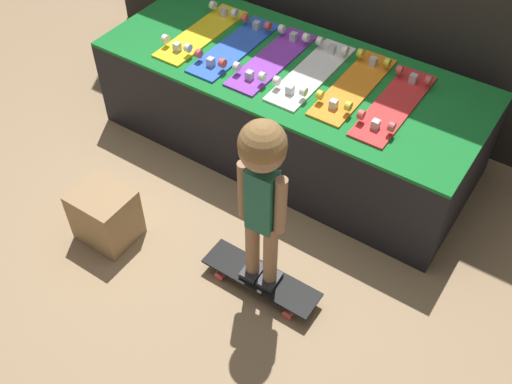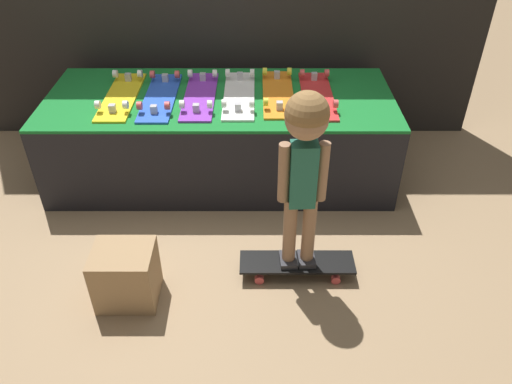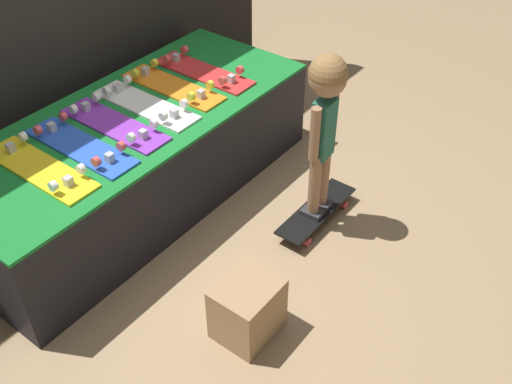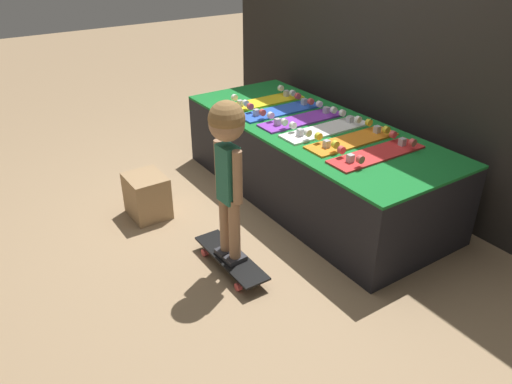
{
  "view_description": "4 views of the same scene",
  "coord_description": "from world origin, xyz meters",
  "px_view_note": "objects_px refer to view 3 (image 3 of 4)",
  "views": [
    {
      "loc": [
        1.47,
        -2.02,
        2.67
      ],
      "look_at": [
        0.21,
        -0.14,
        0.28
      ],
      "focal_mm": 42.0,
      "sensor_mm": 36.0,
      "label": 1
    },
    {
      "loc": [
        0.25,
        -2.52,
        2.08
      ],
      "look_at": [
        0.24,
        -0.2,
        0.37
      ],
      "focal_mm": 35.0,
      "sensor_mm": 36.0,
      "label": 2
    },
    {
      "loc": [
        -1.96,
        -1.87,
        2.52
      ],
      "look_at": [
        0.14,
        -0.27,
        0.35
      ],
      "focal_mm": 42.0,
      "sensor_mm": 36.0,
      "label": 3
    },
    {
      "loc": [
        2.74,
        -1.79,
        2.0
      ],
      "look_at": [
        0.24,
        -0.13,
        0.35
      ],
      "focal_mm": 35.0,
      "sensor_mm": 36.0,
      "label": 4
    }
  ],
  "objects_px": {
    "skateboard_red_on_rack": "(203,71)",
    "child": "(325,108)",
    "storage_box": "(247,309)",
    "skateboard_purple_on_rack": "(114,123)",
    "skateboard_orange_on_rack": "(173,86)",
    "skateboard_yellow_on_rack": "(39,167)",
    "skateboard_blue_on_rack": "(80,145)",
    "skateboard_on_floor": "(316,212)",
    "skateboard_white_on_rack": "(145,104)"
  },
  "relations": [
    {
      "from": "skateboard_yellow_on_rack",
      "to": "skateboard_blue_on_rack",
      "type": "xyz_separation_m",
      "value": [
        0.26,
        -0.01,
        0.0
      ]
    },
    {
      "from": "skateboard_orange_on_rack",
      "to": "skateboard_purple_on_rack",
      "type": "bearing_deg",
      "value": -176.24
    },
    {
      "from": "skateboard_purple_on_rack",
      "to": "skateboard_white_on_rack",
      "type": "bearing_deg",
      "value": 2.66
    },
    {
      "from": "storage_box",
      "to": "skateboard_on_floor",
      "type": "bearing_deg",
      "value": 10.99
    },
    {
      "from": "skateboard_red_on_rack",
      "to": "skateboard_orange_on_rack",
      "type": "bearing_deg",
      "value": 174.3
    },
    {
      "from": "skateboard_yellow_on_rack",
      "to": "skateboard_purple_on_rack",
      "type": "bearing_deg",
      "value": 0.6
    },
    {
      "from": "skateboard_purple_on_rack",
      "to": "skateboard_white_on_rack",
      "type": "relative_size",
      "value": 1.0
    },
    {
      "from": "skateboard_yellow_on_rack",
      "to": "skateboard_blue_on_rack",
      "type": "bearing_deg",
      "value": -2.63
    },
    {
      "from": "skateboard_red_on_rack",
      "to": "child",
      "type": "xyz_separation_m",
      "value": [
        -0.18,
        -1.04,
        0.19
      ]
    },
    {
      "from": "skateboard_yellow_on_rack",
      "to": "skateboard_white_on_rack",
      "type": "xyz_separation_m",
      "value": [
        0.79,
        0.02,
        0.0
      ]
    },
    {
      "from": "storage_box",
      "to": "skateboard_purple_on_rack",
      "type": "bearing_deg",
      "value": 75.61
    },
    {
      "from": "skateboard_purple_on_rack",
      "to": "skateboard_on_floor",
      "type": "xyz_separation_m",
      "value": [
        0.61,
        -1.04,
        -0.55
      ]
    },
    {
      "from": "skateboard_purple_on_rack",
      "to": "skateboard_white_on_rack",
      "type": "height_order",
      "value": "same"
    },
    {
      "from": "skateboard_red_on_rack",
      "to": "child",
      "type": "bearing_deg",
      "value": -99.74
    },
    {
      "from": "skateboard_yellow_on_rack",
      "to": "child",
      "type": "height_order",
      "value": "child"
    },
    {
      "from": "skateboard_blue_on_rack",
      "to": "skateboard_orange_on_rack",
      "type": "distance_m",
      "value": 0.79
    },
    {
      "from": "skateboard_yellow_on_rack",
      "to": "skateboard_orange_on_rack",
      "type": "relative_size",
      "value": 1.0
    },
    {
      "from": "skateboard_on_floor",
      "to": "skateboard_blue_on_rack",
      "type": "bearing_deg",
      "value": 130.59
    },
    {
      "from": "child",
      "to": "skateboard_red_on_rack",
      "type": "bearing_deg",
      "value": 77.37
    },
    {
      "from": "skateboard_white_on_rack",
      "to": "storage_box",
      "type": "relative_size",
      "value": 2.22
    },
    {
      "from": "skateboard_blue_on_rack",
      "to": "skateboard_red_on_rack",
      "type": "height_order",
      "value": "same"
    },
    {
      "from": "skateboard_purple_on_rack",
      "to": "skateboard_orange_on_rack",
      "type": "bearing_deg",
      "value": 3.76
    },
    {
      "from": "skateboard_blue_on_rack",
      "to": "skateboard_yellow_on_rack",
      "type": "bearing_deg",
      "value": 177.37
    },
    {
      "from": "skateboard_yellow_on_rack",
      "to": "skateboard_orange_on_rack",
      "type": "height_order",
      "value": "same"
    },
    {
      "from": "skateboard_yellow_on_rack",
      "to": "storage_box",
      "type": "distance_m",
      "value": 1.31
    },
    {
      "from": "skateboard_blue_on_rack",
      "to": "skateboard_white_on_rack",
      "type": "relative_size",
      "value": 1.0
    },
    {
      "from": "skateboard_blue_on_rack",
      "to": "skateboard_red_on_rack",
      "type": "distance_m",
      "value": 1.05
    },
    {
      "from": "skateboard_yellow_on_rack",
      "to": "child",
      "type": "xyz_separation_m",
      "value": [
        1.14,
        -1.03,
        0.19
      ]
    },
    {
      "from": "skateboard_orange_on_rack",
      "to": "skateboard_red_on_rack",
      "type": "distance_m",
      "value": 0.26
    },
    {
      "from": "skateboard_orange_on_rack",
      "to": "child",
      "type": "height_order",
      "value": "child"
    },
    {
      "from": "skateboard_yellow_on_rack",
      "to": "skateboard_red_on_rack",
      "type": "xyz_separation_m",
      "value": [
        1.32,
        0.01,
        0.0
      ]
    },
    {
      "from": "skateboard_yellow_on_rack",
      "to": "skateboard_blue_on_rack",
      "type": "height_order",
      "value": "same"
    },
    {
      "from": "skateboard_white_on_rack",
      "to": "skateboard_red_on_rack",
      "type": "bearing_deg",
      "value": -0.42
    },
    {
      "from": "skateboard_blue_on_rack",
      "to": "skateboard_purple_on_rack",
      "type": "relative_size",
      "value": 1.0
    },
    {
      "from": "skateboard_blue_on_rack",
      "to": "child",
      "type": "relative_size",
      "value": 0.7
    },
    {
      "from": "skateboard_blue_on_rack",
      "to": "child",
      "type": "bearing_deg",
      "value": -49.41
    },
    {
      "from": "skateboard_yellow_on_rack",
      "to": "skateboard_white_on_rack",
      "type": "relative_size",
      "value": 1.0
    },
    {
      "from": "skateboard_blue_on_rack",
      "to": "skateboard_on_floor",
      "type": "bearing_deg",
      "value": -49.41
    },
    {
      "from": "skateboard_purple_on_rack",
      "to": "skateboard_on_floor",
      "type": "height_order",
      "value": "skateboard_purple_on_rack"
    },
    {
      "from": "skateboard_on_floor",
      "to": "skateboard_orange_on_rack",
      "type": "bearing_deg",
      "value": 94.47
    },
    {
      "from": "skateboard_orange_on_rack",
      "to": "skateboard_on_floor",
      "type": "xyz_separation_m",
      "value": [
        0.08,
        -1.07,
        -0.55
      ]
    },
    {
      "from": "skateboard_yellow_on_rack",
      "to": "skateboard_purple_on_rack",
      "type": "relative_size",
      "value": 1.0
    },
    {
      "from": "child",
      "to": "storage_box",
      "type": "height_order",
      "value": "child"
    },
    {
      "from": "skateboard_blue_on_rack",
      "to": "skateboard_red_on_rack",
      "type": "xyz_separation_m",
      "value": [
        1.05,
        0.03,
        0.0
      ]
    },
    {
      "from": "skateboard_white_on_rack",
      "to": "skateboard_on_floor",
      "type": "distance_m",
      "value": 1.24
    },
    {
      "from": "skateboard_purple_on_rack",
      "to": "child",
      "type": "height_order",
      "value": "child"
    },
    {
      "from": "skateboard_yellow_on_rack",
      "to": "skateboard_orange_on_rack",
      "type": "xyz_separation_m",
      "value": [
        1.05,
        0.04,
        0.0
      ]
    },
    {
      "from": "skateboard_white_on_rack",
      "to": "skateboard_on_floor",
      "type": "height_order",
      "value": "skateboard_white_on_rack"
    },
    {
      "from": "skateboard_purple_on_rack",
      "to": "skateboard_orange_on_rack",
      "type": "xyz_separation_m",
      "value": [
        0.53,
        0.03,
        0.0
      ]
    },
    {
      "from": "skateboard_white_on_rack",
      "to": "skateboard_on_floor",
      "type": "relative_size",
      "value": 1.12
    }
  ]
}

